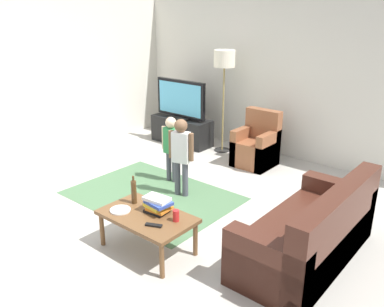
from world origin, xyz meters
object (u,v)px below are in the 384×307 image
bottle (134,192)px  coffee_table (147,219)px  tv (181,100)px  armchair (257,147)px  tv_remote (154,225)px  book_stack (158,205)px  child_center (181,151)px  soda_can (176,216)px  floor_lamp (224,64)px  tv_stand (182,131)px  couch (313,236)px  child_near_tv (171,143)px  plate (120,210)px

bottle → coffee_table: bearing=-18.4°
tv → armchair: size_ratio=1.22×
tv_remote → book_stack: bearing=102.1°
child_center → tv_remote: child_center is taller
soda_can → armchair: bearing=105.2°
armchair → coffee_table: 2.94m
coffee_table → bottle: (-0.30, 0.10, 0.19)m
floor_lamp → book_stack: (1.32, -2.99, -1.04)m
tv_stand → tv: (-0.00, -0.02, 0.60)m
tv → couch: size_ratio=0.61×
armchair → bottle: (0.14, -2.81, 0.26)m
coffee_table → tv_remote: size_ratio=5.88×
floor_lamp → child_near_tv: bearing=-81.8°
child_center → book_stack: (0.66, -1.12, -0.15)m
bottle → soda_can: 0.62m
soda_can → plate: 0.64m
floor_lamp → plate: 3.55m
child_near_tv → plate: (0.77, -1.63, -0.16)m
child_near_tv → coffee_table: (1.05, -1.51, -0.22)m
tv_stand → couch: couch is taller
tv_stand → child_center: size_ratio=1.11×
couch → book_stack: (-1.38, -0.82, 0.22)m
book_stack → bottle: bottle is taller
couch → soda_can: (-1.11, -0.83, 0.19)m
child_center → plate: size_ratio=4.94×
tv → floor_lamp: size_ratio=0.62×
book_stack → bottle: bearing=-177.4°
armchair → soda_can: size_ratio=7.50×
floor_lamp → coffee_table: (1.28, -3.10, -1.17)m
armchair → coffee_table: bearing=-81.3°
plate → couch: bearing=31.7°
floor_lamp → tv: bearing=-168.4°
child_near_tv → child_center: 0.51m
bottle → plate: bearing=-84.7°
tv_stand → coffee_table: size_ratio=1.20×
soda_can → child_near_tv: bearing=134.1°
couch → floor_lamp: size_ratio=1.01×
tv_stand → soda_can: size_ratio=10.00×
tv → book_stack: 3.57m
coffee_table → tv_remote: tv_remote is taller
tv → book_stack: size_ratio=3.56×
armchair → soda_can: bearing=-74.8°
tv_stand → plate: bearing=-59.1°
tv_stand → bottle: size_ratio=3.72×
coffee_table → plate: 0.31m
tv_stand → bottle: bearing=-57.5°
child_near_tv → plate: bearing=-64.7°
tv_remote → plate: bearing=155.7°
tv → bottle: 3.37m
floor_lamp → soda_can: floor_lamp is taller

